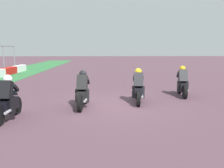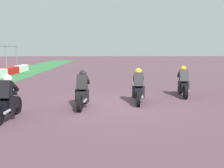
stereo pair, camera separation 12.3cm
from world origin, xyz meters
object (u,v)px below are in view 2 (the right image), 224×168
object	(u,v)px
rider_lane_a	(183,84)
rider_lane_d	(7,101)
rider_lane_b	(138,89)
rider_lane_c	(83,92)

from	to	relation	value
rider_lane_a	rider_lane_d	distance (m)	8.07
rider_lane_a	rider_lane_d	bearing A→B (deg)	125.79
rider_lane_a	rider_lane_b	size ratio (longest dim) A/B	1.00
rider_lane_c	rider_lane_a	bearing A→B (deg)	-61.08
rider_lane_a	rider_lane_c	bearing A→B (deg)	122.23
rider_lane_c	rider_lane_d	size ratio (longest dim) A/B	1.00
rider_lane_c	rider_lane_d	bearing A→B (deg)	129.02
rider_lane_a	rider_lane_b	bearing A→B (deg)	128.15
rider_lane_c	rider_lane_d	world-z (taller)	same
rider_lane_a	rider_lane_b	xyz separation A→B (m)	(-1.46, 2.40, 0.00)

